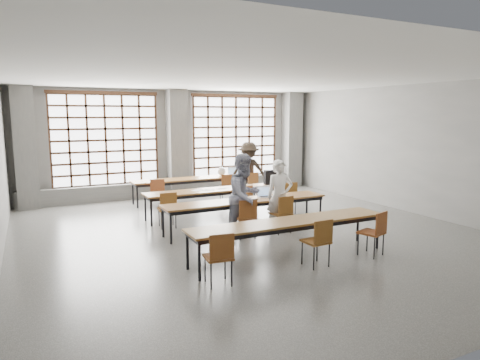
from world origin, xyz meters
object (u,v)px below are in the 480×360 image
at_px(chair_mid_right, 289,194).
at_px(backpack, 270,177).
at_px(student_male, 280,196).
at_px(phone, 255,199).
at_px(chair_mid_left, 168,206).
at_px(chair_near_mid, 319,238).
at_px(chair_near_right, 375,229).
at_px(desk_row_a, 196,180).
at_px(desk_row_d, 290,224).
at_px(chair_near_left, 220,253).
at_px(mouse, 282,195).
at_px(green_box, 243,197).
at_px(desk_row_c, 246,202).
at_px(chair_back_right, 251,183).
at_px(desk_row_b, 219,191).
at_px(chair_back_left, 157,190).
at_px(chair_front_right, 283,210).
at_px(chair_back_mid, 227,185).
at_px(student_female, 245,196).
at_px(laptop_front, 265,194).
at_px(student_back, 249,171).
at_px(chair_mid_centre, 244,199).
at_px(laptop_back, 234,173).
at_px(plastic_bag, 222,171).
at_px(chair_front_left, 247,215).

bearing_deg(chair_mid_right, backpack, 105.75).
bearing_deg(student_male, phone, 151.39).
xyz_separation_m(chair_mid_left, student_male, (2.20, -1.48, 0.30)).
distance_m(chair_near_mid, chair_near_right, 1.32).
xyz_separation_m(desk_row_a, desk_row_d, (-0.37, -5.93, 0.00)).
height_order(chair_near_left, mouse, chair_near_left).
distance_m(chair_mid_right, green_box, 2.07).
relative_size(chair_near_mid, phone, 6.77).
bearing_deg(chair_mid_left, backpack, 11.94).
bearing_deg(desk_row_c, chair_near_mid, -89.69).
relative_size(desk_row_d, chair_back_right, 4.55).
bearing_deg(desk_row_b, chair_back_left, 128.85).
height_order(desk_row_b, chair_front_right, chair_front_right).
height_order(desk_row_c, phone, phone).
bearing_deg(chair_back_right, backpack, -96.93).
bearing_deg(chair_near_left, desk_row_c, 55.60).
distance_m(desk_row_b, chair_back_mid, 1.82).
height_order(student_female, laptop_front, student_female).
height_order(chair_back_right, student_back, student_back).
xyz_separation_m(chair_mid_centre, laptop_front, (0.13, -0.87, 0.25)).
relative_size(desk_row_d, chair_mid_left, 4.55).
height_order(chair_near_left, backpack, backpack).
bearing_deg(chair_back_mid, desk_row_a, 141.30).
height_order(desk_row_a, chair_near_left, chair_near_left).
height_order(desk_row_a, chair_front_right, chair_front_right).
height_order(laptop_front, mouse, laptop_front).
bearing_deg(chair_front_right, laptop_back, 78.34).
bearing_deg(plastic_bag, chair_front_right, -96.05).
distance_m(chair_back_mid, mouse, 3.19).
bearing_deg(chair_mid_centre, phone, -102.87).
bearing_deg(chair_back_mid, chair_near_mid, -99.06).
distance_m(chair_front_left, backpack, 3.02).
xyz_separation_m(chair_back_left, plastic_bag, (2.32, 0.68, 0.34)).
bearing_deg(chair_near_left, chair_back_mid, 64.28).
height_order(chair_near_right, student_male, student_male).
height_order(chair_back_mid, student_female, student_female).
bearing_deg(student_male, laptop_front, 108.55).
height_order(mouse, plastic_bag, plastic_bag).
bearing_deg(student_back, desk_row_b, -114.90).
bearing_deg(laptop_back, desk_row_c, -111.54).
distance_m(laptop_front, laptop_back, 3.91).
height_order(chair_mid_right, backpack, backpack).
bearing_deg(student_female, mouse, -0.03).
distance_m(chair_back_left, phone, 3.56).
xyz_separation_m(chair_mid_left, student_back, (3.38, 2.31, 0.38)).
height_order(chair_back_left, chair_front_left, same).
distance_m(chair_near_left, student_back, 7.10).
xyz_separation_m(chair_back_left, laptop_back, (2.78, 0.74, 0.25)).
bearing_deg(chair_mid_right, student_back, 90.57).
xyz_separation_m(chair_back_left, chair_near_left, (-0.66, -5.93, 0.00)).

